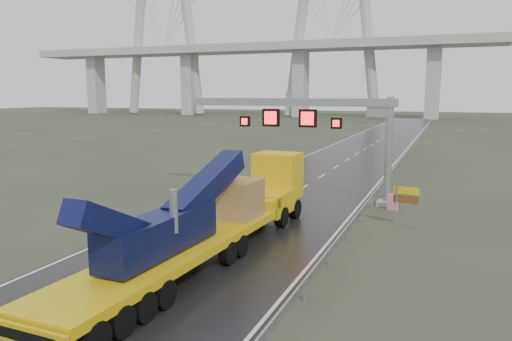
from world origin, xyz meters
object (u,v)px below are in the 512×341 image
at_px(sign_gantry, 318,120).
at_px(striped_barrier, 393,202).
at_px(heavy_haul_truck, 223,211).
at_px(exit_sign_pair, 406,199).

height_order(sign_gantry, striped_barrier, sign_gantry).
xyz_separation_m(sign_gantry, heavy_haul_truck, (-1.40, -12.38, -3.81)).
distance_m(sign_gantry, exit_sign_pair, 9.30).
bearing_deg(exit_sign_pair, striped_barrier, 114.56).
xyz_separation_m(heavy_haul_truck, exit_sign_pair, (7.84, 6.95, -0.15)).
xyz_separation_m(sign_gantry, exit_sign_pair, (6.44, -5.43, -3.96)).
relative_size(heavy_haul_truck, striped_barrier, 19.16).
bearing_deg(heavy_haul_truck, exit_sign_pair, 44.06).
relative_size(sign_gantry, striped_barrier, 14.30).
xyz_separation_m(heavy_haul_truck, striped_barrier, (6.72, 11.15, -1.29)).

